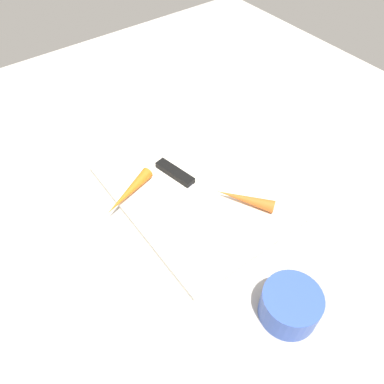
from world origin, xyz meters
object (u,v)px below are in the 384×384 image
(cutting_board, at_px, (192,194))
(carrot_long, at_px, (129,192))
(small_bowl, at_px, (290,305))
(knife, at_px, (178,177))
(carrot_short, at_px, (245,199))

(cutting_board, height_order, carrot_long, carrot_long)
(carrot_long, xyz_separation_m, small_bowl, (-0.34, -0.08, 0.00))
(cutting_board, bearing_deg, knife, 2.30)
(carrot_long, distance_m, small_bowl, 0.35)
(small_bowl, bearing_deg, cutting_board, -5.02)
(carrot_short, height_order, small_bowl, small_bowl)
(cutting_board, distance_m, knife, 0.05)
(knife, height_order, carrot_long, carrot_long)
(small_bowl, bearing_deg, knife, -4.02)
(cutting_board, bearing_deg, carrot_short, -142.28)
(cutting_board, xyz_separation_m, knife, (0.04, 0.00, 0.01))
(knife, bearing_deg, cutting_board, -9.45)
(cutting_board, xyz_separation_m, small_bowl, (-0.28, 0.02, 0.02))
(carrot_long, bearing_deg, knife, 147.69)
(carrot_short, height_order, carrot_long, same)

